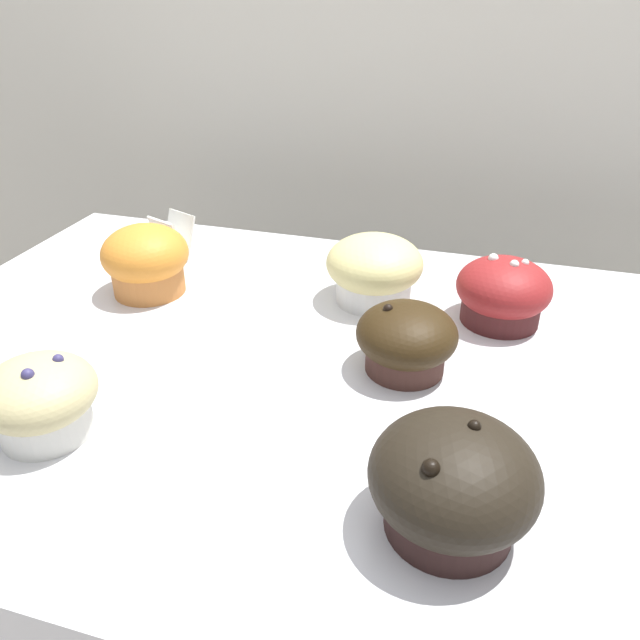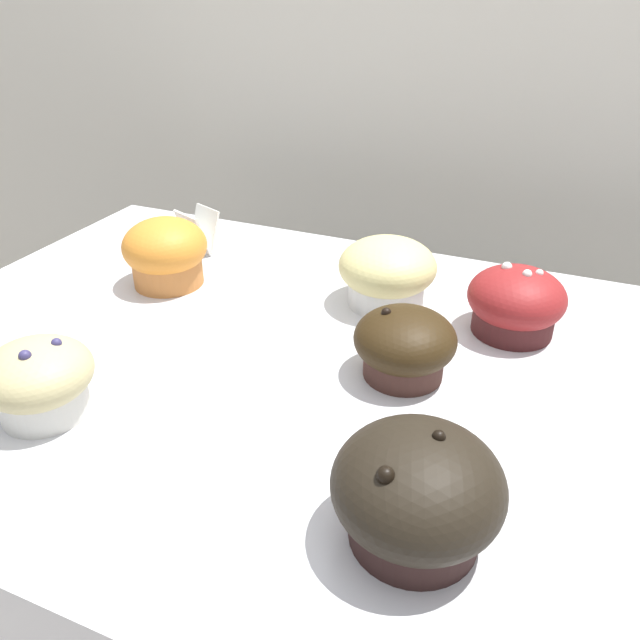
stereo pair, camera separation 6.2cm
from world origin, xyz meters
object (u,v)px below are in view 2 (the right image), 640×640
object	(u,v)px
muffin_front_center	(417,492)
muffin_back_center	(516,302)
muffin_front_left	(166,252)
muffin_back_right	(39,379)
muffin_front_right	(389,272)
muffin_back_left	(405,345)

from	to	relation	value
muffin_front_center	muffin_back_center	distance (m)	0.32
muffin_back_center	muffin_front_left	bearing A→B (deg)	-173.62
muffin_back_right	muffin_back_center	distance (m)	0.48
muffin_back_right	muffin_front_right	distance (m)	0.39
muffin_front_center	muffin_front_left	world-z (taller)	muffin_front_center
muffin_front_right	muffin_back_center	bearing A→B (deg)	-3.54
muffin_back_left	muffin_back_right	world-z (taller)	muffin_back_right
muffin_front_left	muffin_back_right	bearing A→B (deg)	-78.77
muffin_back_left	muffin_back_right	distance (m)	0.33
muffin_front_left	muffin_front_right	xyz separation A→B (m)	(0.27, 0.06, -0.00)
muffin_front_left	muffin_front_right	size ratio (longest dim) A/B	0.91
muffin_back_left	muffin_back_right	bearing A→B (deg)	-146.56
muffin_back_center	muffin_front_center	bearing A→B (deg)	-94.06
muffin_front_center	muffin_back_center	xyz separation A→B (m)	(0.02, 0.32, -0.01)
muffin_back_left	muffin_front_right	xyz separation A→B (m)	(-0.06, 0.14, 0.01)
muffin_back_center	muffin_front_right	bearing A→B (deg)	176.46
muffin_front_left	muffin_back_center	size ratio (longest dim) A/B	0.99
muffin_back_right	muffin_front_left	world-z (taller)	muffin_front_left
muffin_back_left	muffin_back_center	bearing A→B (deg)	55.80
muffin_front_center	muffin_front_right	distance (m)	0.35
muffin_back_right	muffin_back_center	bearing A→B (deg)	40.45
muffin_front_left	muffin_back_left	bearing A→B (deg)	-13.69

